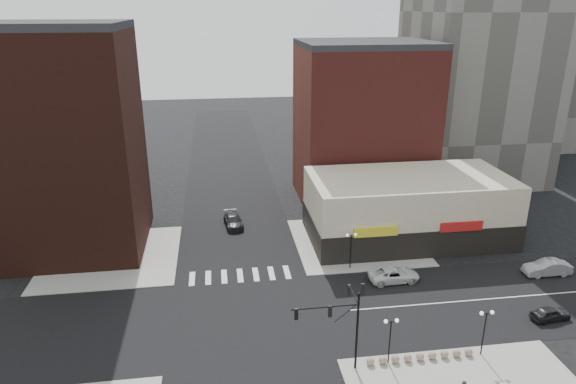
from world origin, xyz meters
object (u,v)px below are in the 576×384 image
object	(u,v)px
traffic_signal	(345,314)
street_lamp_ne	(351,242)
dark_sedan_north	(233,221)
white_suv	(394,275)
dark_sedan_east	(551,313)
silver_sedan	(547,268)
street_lamp_se_b	(486,322)
street_lamp_se_a	(391,330)

from	to	relation	value
traffic_signal	street_lamp_ne	world-z (taller)	traffic_signal
street_lamp_ne	dark_sedan_north	distance (m)	18.39
white_suv	dark_sedan_north	size ratio (longest dim) A/B	1.02
white_suv	dark_sedan_east	xyz separation A→B (m)	(11.98, -8.84, -0.11)
silver_sedan	traffic_signal	bearing A→B (deg)	-64.18
street_lamp_ne	silver_sedan	world-z (taller)	street_lamp_ne
street_lamp_se_b	street_lamp_ne	xyz separation A→B (m)	(-7.00, 16.00, 0.00)
street_lamp_se_b	silver_sedan	xyz separation A→B (m)	(13.68, 11.75, -2.47)
street_lamp_ne	dark_sedan_east	size ratio (longest dim) A/B	1.12
street_lamp_se_b	street_lamp_se_a	bearing A→B (deg)	180.00
street_lamp_se_b	dark_sedan_east	size ratio (longest dim) A/B	1.12
street_lamp_se_b	white_suv	distance (m)	13.41
street_lamp_se_a	street_lamp_se_b	world-z (taller)	same
street_lamp_se_b	silver_sedan	world-z (taller)	street_lamp_se_b
street_lamp_se_a	street_lamp_se_b	size ratio (longest dim) A/B	1.00
traffic_signal	silver_sedan	bearing A→B (deg)	24.47
white_suv	dark_sedan_east	bearing A→B (deg)	-128.98
street_lamp_se_b	dark_sedan_east	distance (m)	10.07
dark_sedan_east	street_lamp_se_b	bearing A→B (deg)	107.92
street_lamp_se_a	dark_sedan_north	size ratio (longest dim) A/B	0.80
street_lamp_ne	silver_sedan	distance (m)	21.26
dark_sedan_north	street_lamp_ne	bearing A→B (deg)	-54.32
street_lamp_se_a	dark_sedan_east	xyz separation A→B (m)	(16.88, 3.95, -2.66)
dark_sedan_east	silver_sedan	world-z (taller)	silver_sedan
street_lamp_se_b	dark_sedan_east	world-z (taller)	street_lamp_se_b
dark_sedan_east	white_suv	bearing A→B (deg)	47.48
traffic_signal	street_lamp_ne	distance (m)	16.62
white_suv	silver_sedan	size ratio (longest dim) A/B	1.07
traffic_signal	dark_sedan_north	bearing A→B (deg)	104.30
street_lamp_se_a	street_lamp_ne	size ratio (longest dim) A/B	1.00
white_suv	dark_sedan_north	world-z (taller)	dark_sedan_north
street_lamp_ne	traffic_signal	bearing A→B (deg)	-106.75
traffic_signal	silver_sedan	xyz separation A→B (m)	(25.44, 11.58, -4.14)
street_lamp_se_b	dark_sedan_east	bearing A→B (deg)	24.00
traffic_signal	street_lamp_se_b	size ratio (longest dim) A/B	1.87
traffic_signal	silver_sedan	distance (m)	28.26
street_lamp_se_b	street_lamp_ne	bearing A→B (deg)	113.63
traffic_signal	dark_sedan_north	distance (m)	30.55
street_lamp_se_a	silver_sedan	xyz separation A→B (m)	(21.68, 11.75, -2.47)
street_lamp_se_a	silver_sedan	world-z (taller)	street_lamp_se_a
dark_sedan_north	silver_sedan	bearing A→B (deg)	-34.86
silver_sedan	street_lamp_se_b	bearing A→B (deg)	-48.00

